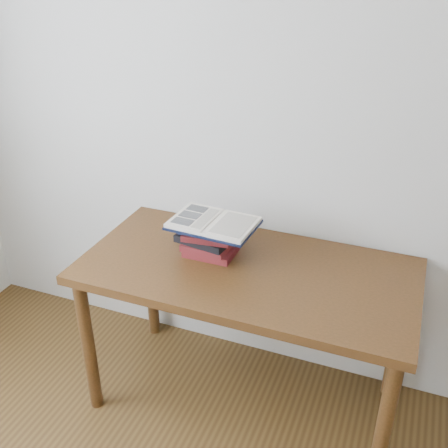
% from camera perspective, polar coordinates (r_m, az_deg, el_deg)
% --- Properties ---
extents(desk, '(1.42, 0.71, 0.76)m').
position_cam_1_polar(desk, '(2.29, 2.46, -6.77)').
color(desk, '#4D2B13').
rests_on(desk, ground).
extents(book_stack, '(0.26, 0.21, 0.15)m').
position_cam_1_polar(book_stack, '(2.29, -1.76, -1.63)').
color(book_stack, maroon).
rests_on(book_stack, desk).
extents(open_book, '(0.37, 0.27, 0.03)m').
position_cam_1_polar(open_book, '(2.23, -1.14, 0.10)').
color(open_book, black).
rests_on(open_book, book_stack).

